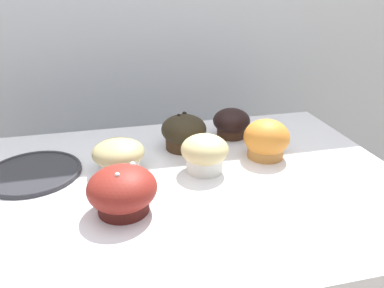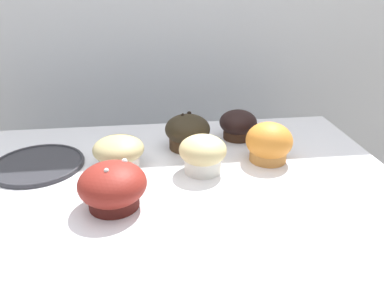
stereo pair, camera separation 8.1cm
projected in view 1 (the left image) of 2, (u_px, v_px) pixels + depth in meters
wall_back at (134, 106)px, 1.29m from camera, size 3.20×0.10×1.80m
muffin_front_center at (266, 140)px, 0.84m from camera, size 0.10×0.10×0.09m
muffin_back_left at (119, 155)px, 0.79m from camera, size 0.11×0.11×0.07m
muffin_back_right at (205, 153)px, 0.78m from camera, size 0.10×0.10×0.08m
muffin_front_left at (231, 123)px, 0.95m from camera, size 0.09×0.09×0.07m
muffin_front_right at (122, 191)px, 0.65m from camera, size 0.12×0.12×0.08m
muffin_back_center at (184, 132)px, 0.89m from camera, size 0.11×0.11×0.08m
serving_plate at (33, 172)px, 0.78m from camera, size 0.20×0.20×0.01m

